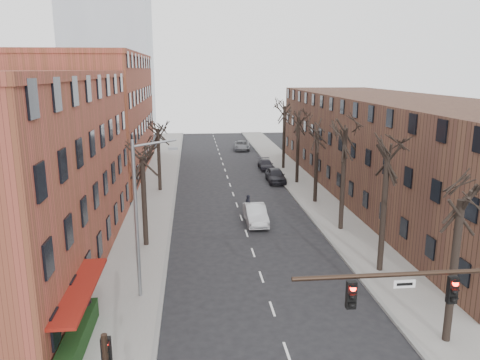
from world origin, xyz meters
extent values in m
cube|color=gray|center=(-8.00, 35.00, 0.07)|extent=(4.00, 90.00, 0.15)
cube|color=gray|center=(8.00, 35.00, 0.07)|extent=(4.00, 90.00, 0.15)
cube|color=brown|center=(-16.00, 15.00, 6.00)|extent=(12.00, 26.00, 12.00)
cube|color=brown|center=(-16.00, 44.00, 7.00)|extent=(12.00, 28.00, 14.00)
cube|color=#4E3224|center=(16.00, 30.00, 5.00)|extent=(12.00, 50.00, 10.00)
cube|color=maroon|center=(-9.40, 6.00, 0.00)|extent=(1.20, 7.00, 0.15)
cube|color=#183613|center=(-9.50, 5.00, 0.65)|extent=(0.80, 6.00, 1.00)
cylinder|color=black|center=(3.00, -1.00, 6.00)|extent=(8.00, 0.16, 0.16)
cube|color=black|center=(4.50, -1.00, 5.35)|extent=(0.32, 0.22, 0.95)
cube|color=black|center=(1.00, -1.00, 5.35)|extent=(0.32, 0.22, 0.95)
cube|color=silver|center=(2.80, -1.00, 5.65)|extent=(0.75, 0.04, 0.28)
cube|color=black|center=(-7.00, -0.82, 3.70)|extent=(0.32, 0.22, 0.95)
cylinder|color=slate|center=(-7.20, 10.00, 4.50)|extent=(0.20, 0.20, 9.00)
cylinder|color=slate|center=(-6.10, 10.00, 8.80)|extent=(2.39, 0.12, 0.46)
cube|color=slate|center=(-5.10, 10.00, 8.50)|extent=(0.50, 0.22, 0.14)
imported|color=#A4A6AA|center=(1.04, 22.38, 0.78)|extent=(1.68, 4.77, 1.57)
imported|color=black|center=(5.30, 36.78, 0.81)|extent=(1.93, 4.77, 1.62)
imported|color=black|center=(5.30, 43.91, 0.63)|extent=(1.77, 4.33, 1.25)
imported|color=slate|center=(3.80, 59.21, 0.72)|extent=(2.85, 5.38, 1.44)
imported|color=black|center=(-9.60, 7.28, 1.06)|extent=(1.05, 0.92, 1.82)
imported|color=black|center=(0.70, 24.93, 0.90)|extent=(0.68, 1.13, 1.80)
camera|label=1|loc=(-4.07, -14.61, 12.54)|focal=35.00mm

